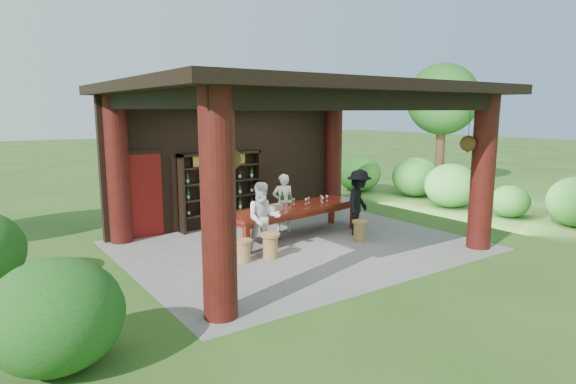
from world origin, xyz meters
TOP-DOWN VIEW (x-y plane):
  - ground at (0.00, 0.00)m, footprint 90.00×90.00m
  - pavilion at (-0.01, 0.43)m, footprint 7.50×6.00m
  - wine_shelf at (-0.64, 2.45)m, footprint 2.20×0.33m
  - tasting_table at (0.32, 0.60)m, footprint 3.76×1.43m
  - stool_near_left at (-1.03, -0.44)m, footprint 0.39×0.39m
  - stool_near_right at (1.38, -0.52)m, footprint 0.36×0.36m
  - stool_far_left at (-1.59, -0.34)m, footprint 0.35×0.35m
  - host at (0.41, 1.20)m, footprint 0.62×0.52m
  - guest_woman at (-0.97, -0.09)m, footprint 0.89×0.80m
  - guest_man at (1.73, -0.09)m, footprint 1.18×1.04m
  - table_bottles at (0.26, 0.90)m, footprint 0.25×0.19m
  - table_glasses at (0.97, 0.71)m, footprint 0.99×0.31m
  - napkin_basket at (-0.28, 0.46)m, footprint 0.28×0.21m
  - shrubs at (2.74, 0.59)m, footprint 14.60×8.83m
  - trees at (3.47, 1.31)m, footprint 21.58×10.69m

SIDE VIEW (x-z plane):
  - ground at x=0.00m, z-range 0.00..0.00m
  - stool_far_left at x=-1.59m, z-range 0.01..0.47m
  - stool_near_right at x=1.38m, z-range 0.01..0.49m
  - stool_near_left at x=-1.03m, z-range 0.02..0.53m
  - shrubs at x=2.74m, z-range -0.12..1.24m
  - tasting_table at x=0.32m, z-range 0.26..1.01m
  - host at x=0.41m, z-range 0.00..1.45m
  - guest_woman at x=-0.97m, z-range 0.00..1.51m
  - guest_man at x=1.73m, z-range 0.00..1.59m
  - napkin_basket at x=-0.28m, z-range 0.75..0.89m
  - table_glasses at x=0.97m, z-range 0.75..0.90m
  - table_bottles at x=0.26m, z-range 0.75..1.06m
  - wine_shelf at x=-0.64m, z-range 0.01..1.95m
  - pavilion at x=-0.01m, z-range 0.33..3.93m
  - trees at x=3.47m, z-range 0.97..5.77m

